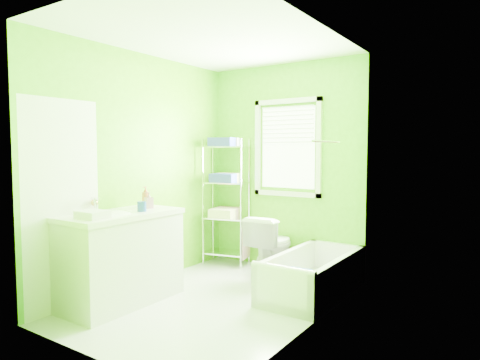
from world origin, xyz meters
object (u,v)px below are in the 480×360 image
Objects in this scene: bathtub at (312,281)px; toilet at (271,245)px; wire_shelf_unit at (227,187)px; vanity at (121,255)px.

toilet is at bearing 152.45° from bathtub.
bathtub is 0.83m from toilet.
wire_shelf_unit is (-0.75, 0.13, 0.66)m from toilet.
wire_shelf_unit is at bearing -12.97° from toilet.
bathtub is 0.84× the size of wire_shelf_unit.
wire_shelf_unit reaches higher than toilet.
vanity is at bearing 61.69° from toilet.
toilet is at bearing -9.75° from wire_shelf_unit.
wire_shelf_unit is (0.02, 1.78, 0.55)m from vanity.
toilet reaches higher than bathtub.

